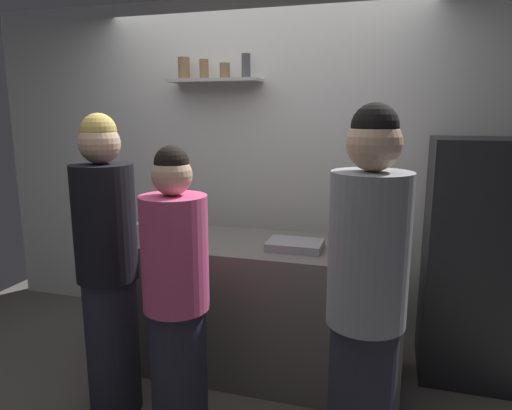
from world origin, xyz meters
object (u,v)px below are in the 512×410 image
object	(u,v)px
baking_pan	(295,245)
person_pink_top	(177,302)
person_blonde	(108,270)
refrigerator	(477,261)
water_bottle_plastic	(190,226)
wine_bottle_amber_glass	(338,244)
wine_bottle_green_glass	(370,233)
person_grey_hoodie	(366,311)
utensil_holder	(135,232)
wine_bottle_dark_glass	(130,218)

from	to	relation	value
baking_pan	person_pink_top	bearing A→B (deg)	-124.21
baking_pan	person_blonde	distance (m)	1.12
refrigerator	water_bottle_plastic	xyz separation A→B (m)	(-1.85, -0.40, 0.20)
person_blonde	wine_bottle_amber_glass	bearing A→B (deg)	-177.07
wine_bottle_green_glass	person_grey_hoodie	size ratio (longest dim) A/B	0.17
wine_bottle_amber_glass	person_grey_hoodie	world-z (taller)	person_grey_hoodie
utensil_holder	wine_bottle_green_glass	xyz separation A→B (m)	(1.49, 0.22, 0.05)
utensil_holder	water_bottle_plastic	bearing A→B (deg)	26.86
refrigerator	wine_bottle_dark_glass	distance (m)	2.32
person_blonde	person_grey_hoodie	distance (m)	1.44
refrigerator	baking_pan	distance (m)	1.21
wine_bottle_amber_glass	person_blonde	size ratio (longest dim) A/B	0.18
wine_bottle_amber_glass	person_pink_top	distance (m)	0.94
baking_pan	water_bottle_plastic	distance (m)	0.73
refrigerator	water_bottle_plastic	distance (m)	1.90
refrigerator	wine_bottle_green_glass	xyz separation A→B (m)	(-0.67, -0.34, 0.22)
refrigerator	person_blonde	world-z (taller)	person_blonde
wine_bottle_dark_glass	person_blonde	xyz separation A→B (m)	(0.20, -0.57, -0.16)
wine_bottle_amber_glass	person_grey_hoodie	size ratio (longest dim) A/B	0.17
person_pink_top	person_blonde	size ratio (longest dim) A/B	0.91
wine_bottle_amber_glass	utensil_holder	bearing A→B (deg)	177.13
utensil_holder	person_grey_hoodie	xyz separation A→B (m)	(1.53, -0.67, -0.07)
person_grey_hoodie	baking_pan	bearing A→B (deg)	22.84
utensil_holder	wine_bottle_dark_glass	world-z (taller)	wine_bottle_dark_glass
wine_bottle_green_glass	person_pink_top	xyz separation A→B (m)	(-0.92, -0.79, -0.23)
utensil_holder	person_blonde	distance (m)	0.48
wine_bottle_green_glass	wine_bottle_amber_glass	bearing A→B (deg)	-119.10
baking_pan	person_blonde	world-z (taller)	person_blonde
baking_pan	wine_bottle_dark_glass	xyz separation A→B (m)	(-1.15, -0.02, 0.10)
wine_bottle_amber_glass	person_pink_top	xyz separation A→B (m)	(-0.76, -0.50, -0.24)
wine_bottle_dark_glass	utensil_holder	bearing A→B (deg)	-47.39
water_bottle_plastic	person_grey_hoodie	xyz separation A→B (m)	(1.21, -0.83, -0.10)
wine_bottle_amber_glass	person_grey_hoodie	xyz separation A→B (m)	(0.19, -0.60, -0.12)
wine_bottle_amber_glass	water_bottle_plastic	world-z (taller)	wine_bottle_amber_glass
wine_bottle_dark_glass	baking_pan	bearing A→B (deg)	1.23
baking_pan	person_grey_hoodie	bearing A→B (deg)	-59.05
refrigerator	wine_bottle_amber_glass	size ratio (longest dim) A/B	5.11
water_bottle_plastic	person_blonde	distance (m)	0.67
person_blonde	water_bottle_plastic	bearing A→B (deg)	-124.25
wine_bottle_dark_glass	person_grey_hoodie	distance (m)	1.80
wine_bottle_green_glass	person_grey_hoodie	xyz separation A→B (m)	(0.03, -0.88, -0.12)
utensil_holder	water_bottle_plastic	distance (m)	0.36
refrigerator	wine_bottle_green_glass	distance (m)	0.79
utensil_holder	person_blonde	world-z (taller)	person_blonde
wine_bottle_dark_glass	wine_bottle_amber_glass	size ratio (longest dim) A/B	1.11
baking_pan	utensil_holder	distance (m)	1.06
wine_bottle_green_glass	utensil_holder	bearing A→B (deg)	-171.73
utensil_holder	person_pink_top	distance (m)	0.83
refrigerator	person_grey_hoodie	distance (m)	1.39
refrigerator	utensil_holder	bearing A→B (deg)	-165.60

